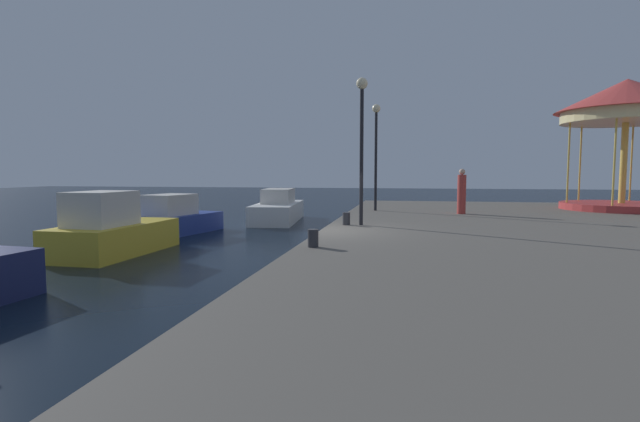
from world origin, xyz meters
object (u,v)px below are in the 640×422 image
Objects in this scene: carousel at (626,112)px; bollard_north at (313,238)px; motorboat_yellow at (112,231)px; person_by_the_water at (462,193)px; motorboat_blue at (172,219)px; lamp_post_near_edge at (362,126)px; lamp_post_mid_promenade at (376,139)px; bollard_south at (346,219)px; motorboat_white at (278,209)px.

carousel reaches higher than bollard_north.
carousel reaches higher than motorboat_yellow.
motorboat_blue is at bearing -168.95° from person_by_the_water.
motorboat_blue is 11.60× the size of bollard_north.
lamp_post_near_edge is 11.50× the size of bollard_north.
carousel is at bearing 16.93° from motorboat_blue.
lamp_post_mid_promenade reaches higher than bollard_north.
bollard_north is (-0.68, -10.44, -2.91)m from lamp_post_mid_promenade.
lamp_post_mid_promenade is (-10.78, -2.45, -1.19)m from carousel.
carousel is 14.62m from bollard_south.
motorboat_white is 16.44m from carousel.
motorboat_white is at bearing 156.25° from lamp_post_mid_promenade.
motorboat_white is at bearing 109.00° from bollard_north.
lamp_post_near_edge is 2.54× the size of person_by_the_water.
bollard_north is at bearing -131.65° from carousel.
motorboat_blue is 7.87m from bollard_south.
motorboat_yellow is 21.38m from carousel.
motorboat_white is 1.01× the size of carousel.
lamp_post_near_edge is at bearing -90.54° from lamp_post_mid_promenade.
lamp_post_near_edge is (7.28, 2.19, 3.21)m from motorboat_yellow.
motorboat_white is 9.26m from bollard_south.
motorboat_yellow is at bearing -147.17° from person_by_the_water.
lamp_post_mid_promenade is (0.05, 5.82, -0.01)m from lamp_post_near_edge.
lamp_post_near_edge is (7.88, -2.57, 3.33)m from motorboat_blue.
bollard_south is 4.57m from bollard_north.
lamp_post_near_edge is at bearing 5.10° from bollard_south.
motorboat_white is 10.01m from lamp_post_near_edge.
motorboat_white is 6.19m from motorboat_blue.
carousel is at bearing 36.33° from bollard_south.
motorboat_white is 9.20m from person_by_the_water.
bollard_north is at bearing -44.72° from motorboat_blue.
motorboat_blue is (-2.90, -5.46, -0.04)m from motorboat_white.
motorboat_yellow is 11.33m from lamp_post_mid_promenade.
lamp_post_near_edge is at bearing -18.09° from motorboat_blue.
carousel is 3.22× the size of person_by_the_water.
lamp_post_near_edge is at bearing 82.33° from bollard_north.
carousel is at bearing 37.35° from lamp_post_near_edge.
person_by_the_water is at bearing 50.22° from bollard_south.
lamp_post_near_edge reaches higher than person_by_the_water.
bollard_north is at bearing -91.96° from bollard_south.
bollard_north is (-0.62, -4.61, -2.92)m from lamp_post_near_edge.
carousel is at bearing 0.84° from motorboat_white.
motorboat_white reaches higher than bollard_north.
person_by_the_water reaches higher than motorboat_blue.
person_by_the_water is at bearing 32.83° from motorboat_yellow.
motorboat_yellow is 0.91× the size of lamp_post_mid_promenade.
motorboat_blue is 2.56× the size of person_by_the_water.
person_by_the_water is (4.20, 9.42, 0.65)m from bollard_north.
carousel reaches higher than motorboat_blue.
carousel reaches higher than person_by_the_water.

